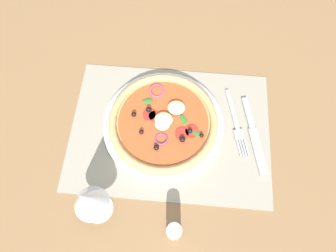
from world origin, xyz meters
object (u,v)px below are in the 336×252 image
pepper_shaker (174,231)px  wine_glass (87,201)px  pizza (163,122)px  knife (254,135)px  fork (237,126)px  plate (163,124)px

pepper_shaker → wine_glass: bearing=-12.1°
pizza → pepper_shaker: (-4.39, 24.46, 0.73)cm
knife → wine_glass: wine_glass is taller
knife → pepper_shaker: bearing=-49.1°
fork → wine_glass: size_ratio=1.20×
plate → pizza: bearing=-145.0°
pizza → knife: 22.03cm
wine_glass → knife: bearing=-149.9°
pizza → wine_glass: bearing=59.4°
wine_glass → pepper_shaker: (-16.76, 3.58, -6.83)cm
pizza → pepper_shaker: size_ratio=3.92×
knife → pepper_shaker: size_ratio=2.97×
knife → wine_glass: (34.29, 19.91, 9.43)cm
pepper_shaker → knife: bearing=-126.7°
plate → knife: size_ratio=1.47×
knife → plate: bearing=-104.8°
fork → knife: 4.73cm
wine_glass → fork: bearing=-143.6°
knife → pepper_shaker: (17.53, 23.49, 2.60)cm
plate → pepper_shaker: bearing=100.3°
plate → knife: plate is taller
fork → wine_glass: (30.14, 22.19, 9.47)cm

